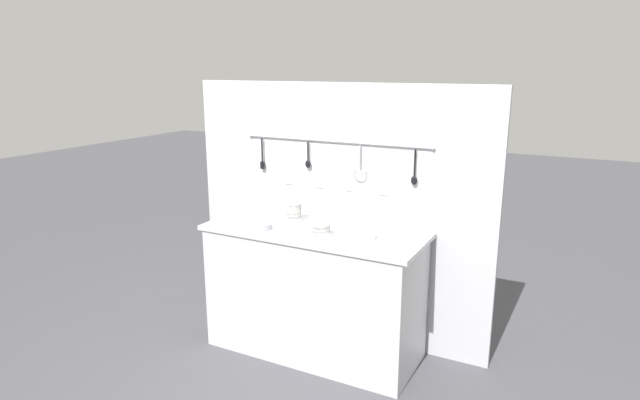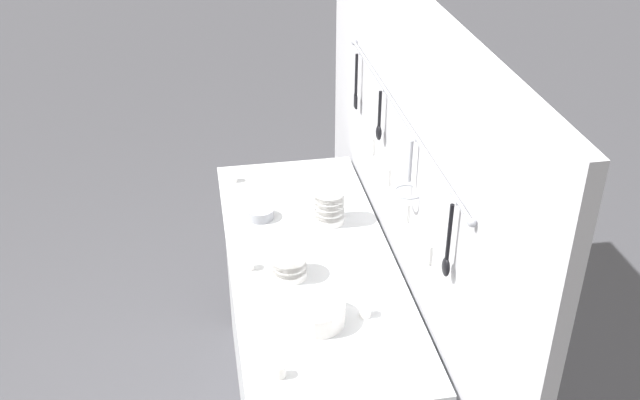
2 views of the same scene
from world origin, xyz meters
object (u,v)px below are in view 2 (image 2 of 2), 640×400
at_px(cup_front_left, 233,177).
at_px(cup_back_left, 249,264).
at_px(plate_stack, 316,312).
at_px(cup_mid_row, 365,310).
at_px(cup_back_right, 279,371).
at_px(bowl_stack_wide_centre, 329,205).
at_px(steel_mixing_bowl, 260,213).
at_px(bowl_stack_nested_right, 289,265).

bearing_deg(cup_front_left, cup_back_left, 0.72).
distance_m(plate_stack, cup_mid_row, 0.17).
bearing_deg(cup_mid_row, cup_back_right, -54.09).
xyz_separation_m(bowl_stack_wide_centre, cup_mid_row, (0.59, 0.01, -0.06)).
relative_size(cup_back_left, cup_mid_row, 1.00).
height_order(steel_mixing_bowl, cup_mid_row, cup_mid_row).
bearing_deg(steel_mixing_bowl, bowl_stack_nested_right, 8.52).
bearing_deg(cup_back_left, cup_back_right, 4.10).
height_order(cup_back_left, cup_mid_row, same).
xyz_separation_m(cup_back_left, cup_back_right, (0.56, 0.04, 0.00)).
bearing_deg(bowl_stack_wide_centre, bowl_stack_nested_right, -32.03).
height_order(steel_mixing_bowl, cup_front_left, cup_front_left).
bearing_deg(cup_back_left, cup_mid_row, 47.18).
height_order(bowl_stack_nested_right, plate_stack, bowl_stack_nested_right).
distance_m(bowl_stack_nested_right, cup_mid_row, 0.34).
bearing_deg(bowl_stack_nested_right, cup_mid_row, 39.57).
bearing_deg(cup_front_left, steel_mixing_bowl, 15.20).
bearing_deg(cup_mid_row, cup_front_left, -159.75).
xyz_separation_m(cup_back_left, cup_mid_row, (0.33, 0.36, 0.00)).
distance_m(steel_mixing_bowl, cup_back_right, 0.90).
height_order(bowl_stack_nested_right, cup_back_right, bowl_stack_nested_right).
distance_m(bowl_stack_wide_centre, cup_mid_row, 0.60).
xyz_separation_m(bowl_stack_nested_right, plate_stack, (0.26, 0.05, -0.01)).
relative_size(bowl_stack_wide_centre, plate_stack, 0.81).
distance_m(plate_stack, cup_front_left, 1.01).
xyz_separation_m(steel_mixing_bowl, cup_back_right, (0.90, -0.04, 0.00)).
distance_m(cup_back_left, cup_front_left, 0.66).
bearing_deg(cup_back_right, bowl_stack_nested_right, 168.59).
relative_size(cup_mid_row, cup_front_left, 1.00).
xyz_separation_m(bowl_stack_wide_centre, cup_front_left, (-0.40, -0.35, -0.06)).
bearing_deg(cup_back_right, cup_mid_row, 125.91).
bearing_deg(cup_front_left, bowl_stack_wide_centre, 41.90).
relative_size(bowl_stack_wide_centre, bowl_stack_nested_right, 1.27).
xyz_separation_m(plate_stack, cup_front_left, (-0.99, -0.20, -0.01)).
height_order(bowl_stack_wide_centre, cup_back_left, bowl_stack_wide_centre).
distance_m(plate_stack, cup_back_right, 0.28).
distance_m(plate_stack, steel_mixing_bowl, 0.68).
bearing_deg(cup_back_right, cup_back_left, -175.90).
height_order(plate_stack, cup_front_left, plate_stack).
bearing_deg(cup_front_left, cup_mid_row, 20.25).
bearing_deg(plate_stack, cup_back_left, -149.95).
xyz_separation_m(bowl_stack_nested_right, steel_mixing_bowl, (-0.41, -0.06, -0.03)).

